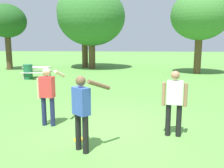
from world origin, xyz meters
name	(u,v)px	position (x,y,z in m)	size (l,w,h in m)	color
ground_plane	(111,127)	(0.00, 0.00, 0.00)	(120.00, 120.00, 0.00)	#568E3D
person_thrower	(48,92)	(-1.76, 0.03, 0.96)	(0.68, 0.66, 1.64)	#1E234C
person_catcher	(174,99)	(1.61, -0.46, 0.94)	(0.60, 0.27, 1.64)	black
person_bystander	(82,108)	(-0.47, -1.50, 0.96)	(0.84, 0.49, 1.64)	black
frisbee	(79,140)	(-0.68, -0.93, 0.01)	(0.27, 0.27, 0.03)	yellow
picnic_table_near	(37,70)	(-5.65, 8.79, 0.56)	(1.71, 1.43, 0.77)	beige
trash_can_beside_table	(28,72)	(-6.12, 8.47, 0.48)	(0.59, 0.59, 0.96)	#1E663D
tree_tall_left	(7,22)	(-10.18, 13.81, 4.10)	(3.31, 3.31, 5.57)	#4C3823
tree_broad_center	(84,12)	(-3.98, 16.38, 5.13)	(5.03, 5.03, 7.31)	brown
tree_far_right	(91,17)	(-3.14, 15.40, 4.58)	(5.99, 5.99, 7.14)	brown
tree_slender_mid	(200,16)	(5.47, 12.40, 4.29)	(4.29, 4.29, 6.15)	brown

